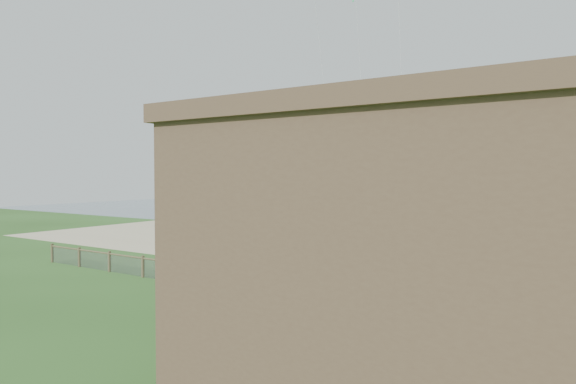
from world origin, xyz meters
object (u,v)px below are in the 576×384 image
Objects in this scene: chainlink_fence at (271,287)px; motel at (570,285)px; octopus_kite at (360,154)px; picnic_table at (252,324)px.

chainlink_fence is 15.06m from motel.
octopus_kite is (0.89, 7.64, 6.50)m from chainlink_fence.
chainlink_fence is 21.04× the size of picnic_table.
motel is at bearing -12.24° from picnic_table.
octopus_kite is at bearing 129.60° from motel.
octopus_kite reaches higher than chainlink_fence.
motel is (13.00, -7.00, 2.95)m from chainlink_fence.
octopus_kite is (-12.11, 14.64, 3.55)m from motel.
picnic_table is at bearing -68.93° from octopus_kite.
chainlink_fence is at bearing -83.17° from octopus_kite.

